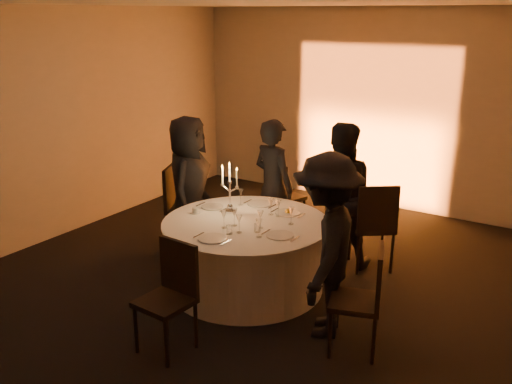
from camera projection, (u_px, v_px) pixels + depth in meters
The scene contains 33 objects.
floor at pixel (246, 287), 6.33m from camera, with size 7.00×7.00×0.00m, color black.
ceiling at pixel (245, 2), 5.42m from camera, with size 7.00×7.00×0.00m, color silver.
wall_back at pixel (373, 109), 8.68m from camera, with size 7.00×7.00×0.00m, color #BAB5AD.
wall_left at pixel (54, 125), 7.42m from camera, with size 7.00×7.00×0.00m, color #BAB5AD.
uplighter_fixture at pixel (360, 204), 8.88m from camera, with size 0.25×0.12×0.10m, color black.
banquet_table at pixel (246, 255), 6.21m from camera, with size 1.80×1.80×0.77m.
chair_left at pixel (180, 201), 7.30m from camera, with size 0.61×0.61×1.05m.
chair_back_left at pixel (281, 193), 7.78m from camera, with size 0.53×0.53×0.98m.
chair_back_right at pixel (374, 222), 6.57m from camera, with size 0.65×0.65×1.07m.
chair_right at pixel (365, 294), 4.97m from camera, with size 0.55×0.55×1.00m.
chair_front at pixel (171, 290), 5.04m from camera, with size 0.46×0.46×1.00m.
guest_left at pixel (189, 185), 7.04m from camera, with size 0.85×0.55×1.73m, color black.
guest_back_left at pixel (273, 186), 7.08m from camera, with size 0.62×0.40×1.69m, color black.
guest_back_right at pixel (339, 195), 6.67m from camera, with size 0.84×0.65×1.73m, color black.
guest_right at pixel (326, 246), 5.20m from camera, with size 1.13×0.65×1.74m, color black.
plate_left at pixel (212, 207), 6.54m from camera, with size 0.36×0.25×0.01m.
plate_back_left at pixel (260, 204), 6.64m from camera, with size 0.35×0.29×0.01m.
plate_back_right at pixel (288, 212), 6.34m from camera, with size 0.36×0.28×0.08m.
plate_right at pixel (280, 235), 5.70m from camera, with size 0.36×0.28×0.01m.
plate_front at pixel (212, 238), 5.62m from camera, with size 0.36×0.29×0.01m.
coffee_cup at pixel (195, 211), 6.34m from camera, with size 0.11×0.11×0.07m.
candelabra at pixel (230, 195), 6.33m from camera, with size 0.24×0.12×0.58m.
wine_glass_a at pixel (291, 212), 5.98m from camera, with size 0.07×0.07×0.19m.
wine_glass_b at pixel (271, 203), 6.26m from camera, with size 0.07×0.07×0.19m.
wine_glass_c at pixel (234, 213), 5.94m from camera, with size 0.07×0.07×0.19m.
wine_glass_d at pixel (241, 194), 6.58m from camera, with size 0.07×0.07×0.19m.
wine_glass_e at pixel (224, 215), 5.88m from camera, with size 0.07×0.07×0.19m.
wine_glass_f at pixel (239, 220), 5.75m from camera, with size 0.07×0.07×0.19m.
wine_glass_g at pixel (259, 224), 5.63m from camera, with size 0.07×0.07×0.19m.
wine_glass_h at pixel (260, 216), 5.87m from camera, with size 0.07×0.07×0.19m.
wine_glass_i at pixel (278, 205), 6.20m from camera, with size 0.07×0.07×0.19m.
tumbler_a at pixel (257, 228), 5.79m from camera, with size 0.07×0.07×0.09m, color silver.
tumbler_b at pixel (229, 230), 5.74m from camera, with size 0.07×0.07×0.09m, color silver.
Camera 1 is at (3.19, -4.74, 2.91)m, focal length 40.00 mm.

